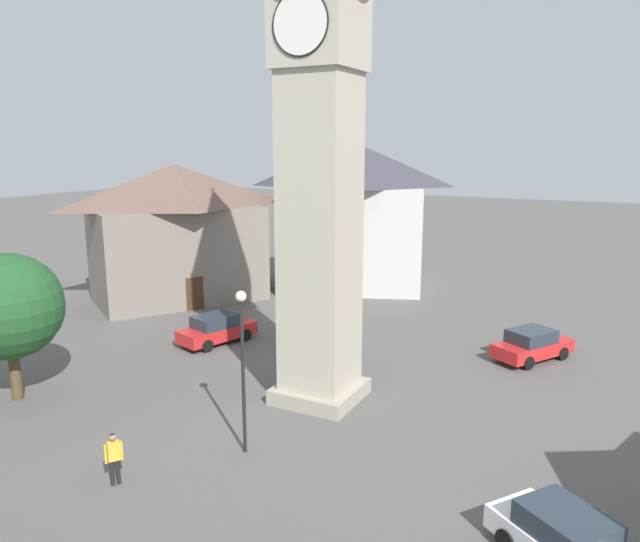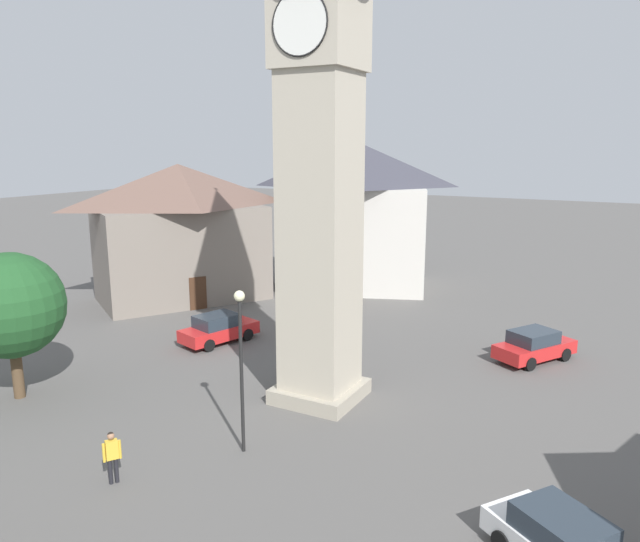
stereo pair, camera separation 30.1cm
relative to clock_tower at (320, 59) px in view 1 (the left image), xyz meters
name	(u,v)px [view 1 (the left image)]	position (x,y,z in m)	size (l,w,h in m)	color
ground_plane	(320,398)	(0.00, 0.00, -13.31)	(200.00, 200.00, 0.00)	#565451
clock_tower	(320,59)	(0.00, 0.00, 0.00)	(3.88, 3.88, 22.70)	#A59C89
car_blue_kerb	(532,345)	(7.01, 8.74, -12.55)	(3.57, 4.41, 1.53)	red
car_red_corner	(217,329)	(-8.05, 3.67, -12.55)	(2.80, 4.44, 1.53)	red
pedestrian	(114,454)	(-2.59, -8.57, -12.30)	(0.38, 0.49, 1.69)	black
tree	(8,307)	(-10.96, -5.84, -9.39)	(4.28, 4.28, 6.07)	brown
building_shop_left	(177,232)	(-15.85, 9.85, -8.71)	(11.32, 12.77, 9.01)	slate
building_hall_far	(351,214)	(-7.24, 18.67, -7.96)	(12.27, 10.58, 10.47)	beige
lamp_post	(242,348)	(-0.22, -5.06, -9.60)	(0.36, 0.36, 5.63)	black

